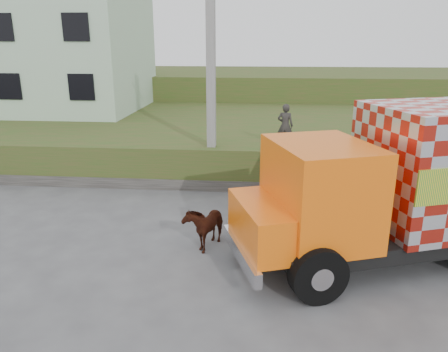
# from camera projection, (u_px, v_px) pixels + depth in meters

# --- Properties ---
(ground) EXTENTS (120.00, 120.00, 0.00)m
(ground) POSITION_uv_depth(u_px,v_px,m) (229.00, 242.00, 11.65)
(ground) COLOR #474749
(ground) RESTS_ON ground
(embankment) EXTENTS (40.00, 12.00, 1.50)m
(embankment) POSITION_uv_depth(u_px,v_px,m) (246.00, 136.00, 20.94)
(embankment) COLOR #2F521B
(embankment) RESTS_ON ground
(embankment_far) EXTENTS (40.00, 12.00, 3.00)m
(embankment_far) POSITION_uv_depth(u_px,v_px,m) (253.00, 92.00, 32.12)
(embankment_far) COLOR #2F521B
(embankment_far) RESTS_ON ground
(retaining_strip) EXTENTS (16.00, 0.50, 0.40)m
(retaining_strip) POSITION_uv_depth(u_px,v_px,m) (183.00, 183.00, 15.76)
(retaining_strip) COLOR #595651
(retaining_strip) RESTS_ON ground
(building) EXTENTS (10.00, 8.00, 6.00)m
(building) POSITION_uv_depth(u_px,v_px,m) (46.00, 53.00, 23.63)
(building) COLOR #A2BDA3
(building) RESTS_ON embankment
(utility_pole) EXTENTS (1.20, 0.30, 8.00)m
(utility_pole) POSITION_uv_depth(u_px,v_px,m) (211.00, 73.00, 14.90)
(utility_pole) COLOR gray
(utility_pole) RESTS_ON ground
(cargo_truck) EXTENTS (8.78, 5.22, 3.74)m
(cargo_truck) POSITION_uv_depth(u_px,v_px,m) (429.00, 182.00, 10.38)
(cargo_truck) COLOR black
(cargo_truck) RESTS_ON ground
(cow) EXTENTS (1.07, 1.52, 1.17)m
(cow) POSITION_uv_depth(u_px,v_px,m) (205.00, 224.00, 11.30)
(cow) COLOR black
(cow) RESTS_ON ground
(pedestrian) EXTENTS (0.62, 0.47, 1.53)m
(pedestrian) POSITION_uv_depth(u_px,v_px,m) (285.00, 126.00, 15.40)
(pedestrian) COLOR #292825
(pedestrian) RESTS_ON embankment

